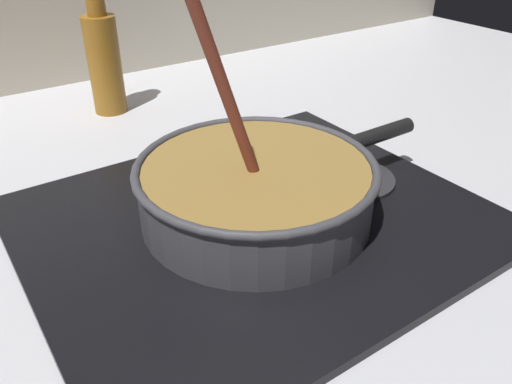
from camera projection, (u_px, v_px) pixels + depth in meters
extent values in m
cube|color=#B7B7BC|center=(296.00, 280.00, 0.60)|extent=(2.40, 1.60, 0.04)
cube|color=black|center=(256.00, 220.00, 0.66)|extent=(0.56, 0.48, 0.01)
torus|color=#592D0C|center=(256.00, 213.00, 0.66)|extent=(0.18, 0.18, 0.01)
cylinder|color=#262628|center=(350.00, 178.00, 0.74)|extent=(0.13, 0.13, 0.01)
cylinder|color=#38383D|center=(256.00, 192.00, 0.64)|extent=(0.29, 0.29, 0.07)
cylinder|color=olive|center=(256.00, 189.00, 0.64)|extent=(0.28, 0.28, 0.07)
torus|color=#38383D|center=(256.00, 167.00, 0.62)|extent=(0.30, 0.30, 0.01)
cylinder|color=black|center=(377.00, 135.00, 0.73)|extent=(0.13, 0.02, 0.02)
cylinder|color=beige|center=(248.00, 178.00, 0.62)|extent=(0.03, 0.03, 0.01)
cylinder|color=#EDD88C|center=(257.00, 145.00, 0.70)|extent=(0.04, 0.04, 0.01)
cylinder|color=beige|center=(159.00, 188.00, 0.60)|extent=(0.03, 0.03, 0.01)
cylinder|color=#E5CC7A|center=(284.00, 140.00, 0.71)|extent=(0.04, 0.04, 0.01)
cylinder|color=beige|center=(336.00, 165.00, 0.65)|extent=(0.03, 0.03, 0.01)
cylinder|color=maroon|center=(226.00, 93.00, 0.55)|extent=(0.09, 0.02, 0.24)
cube|color=brown|center=(257.00, 180.00, 0.62)|extent=(0.05, 0.03, 0.01)
cylinder|color=#8C5919|center=(103.00, 66.00, 0.95)|extent=(0.06, 0.06, 0.18)
cylinder|color=#8C5919|center=(94.00, 3.00, 0.89)|extent=(0.03, 0.03, 0.04)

